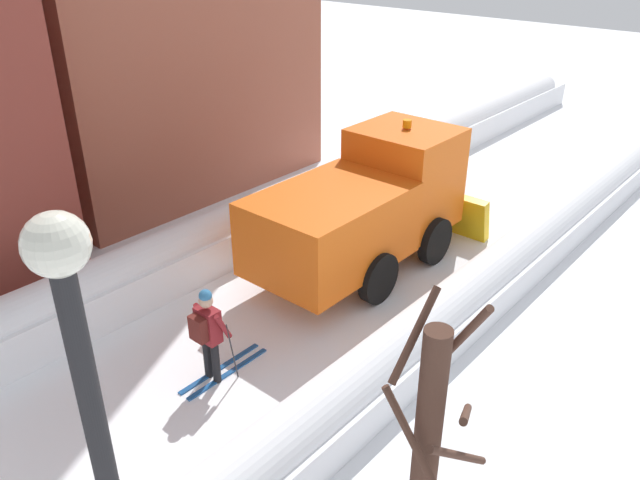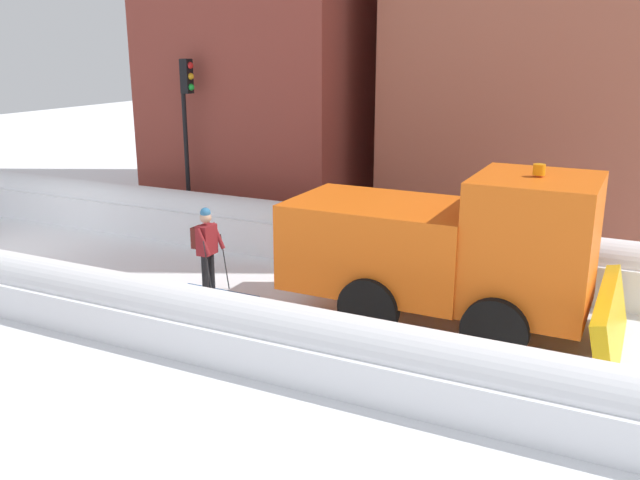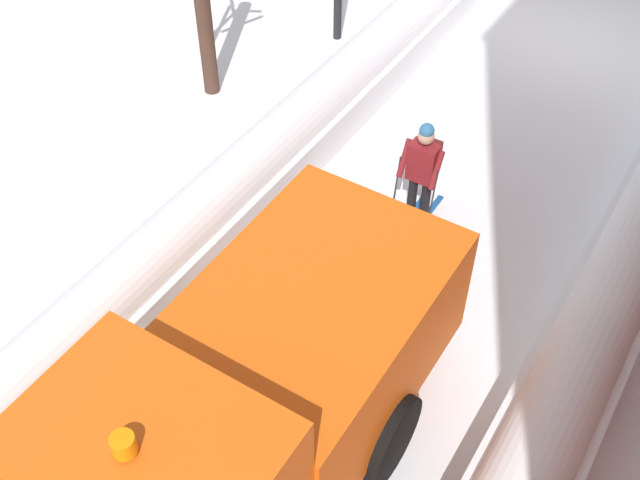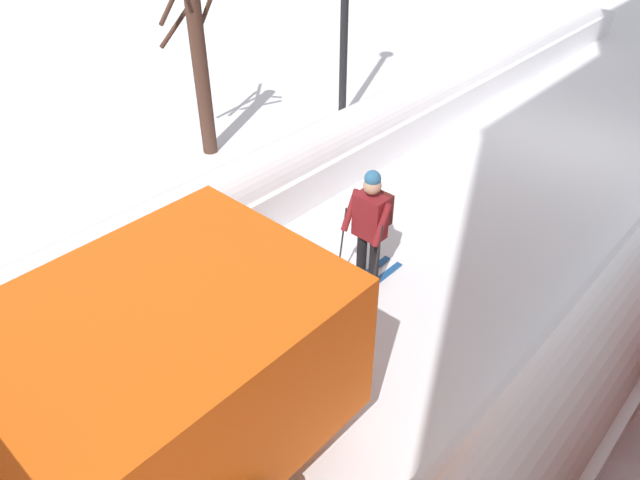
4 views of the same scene
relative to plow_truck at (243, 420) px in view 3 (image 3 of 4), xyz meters
The scene contains 4 objects.
ground_plane 1.88m from the plow_truck, 83.97° to the right, with size 80.00×80.00×0.00m, color white.
snowbank_right 3.25m from the plow_truck, 21.89° to the right, with size 1.10×36.00×1.11m.
plow_truck is the anchor object (origin of this frame).
skier 5.06m from the plow_truck, 84.76° to the right, with size 0.62×1.80×1.81m.
Camera 3 is at (-3.05, 14.36, 8.40)m, focal length 43.94 mm.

